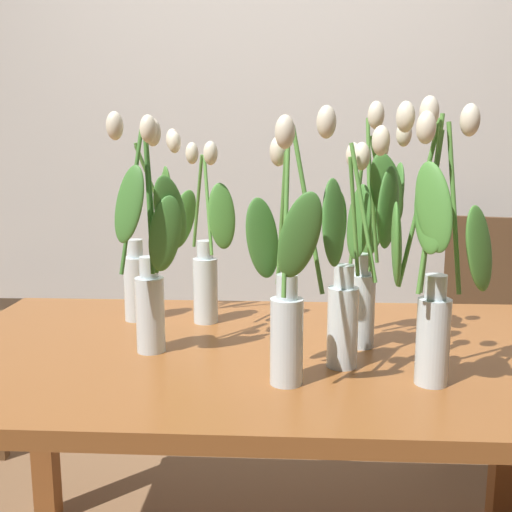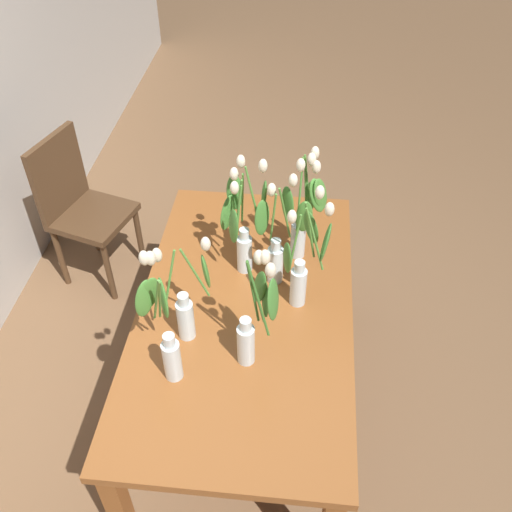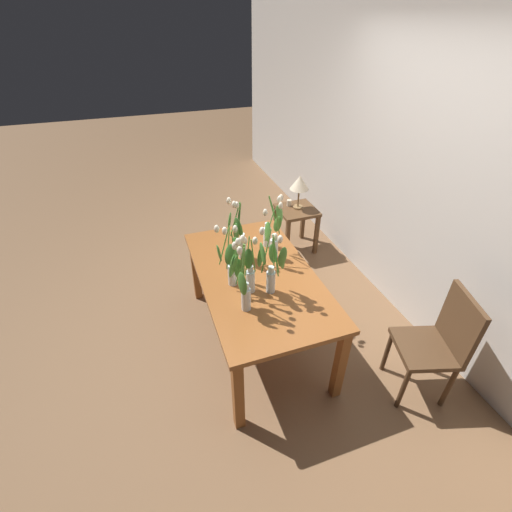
{
  "view_description": "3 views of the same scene",
  "coord_description": "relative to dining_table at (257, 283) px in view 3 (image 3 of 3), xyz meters",
  "views": [
    {
      "loc": [
        0.05,
        -1.39,
        1.22
      ],
      "look_at": [
        -0.02,
        0.01,
        0.97
      ],
      "focal_mm": 41.94,
      "sensor_mm": 36.0,
      "label": 1
    },
    {
      "loc": [
        -1.61,
        -0.21,
        2.52
      ],
      "look_at": [
        0.08,
        -0.04,
        0.96
      ],
      "focal_mm": 39.96,
      "sensor_mm": 36.0,
      "label": 2
    },
    {
      "loc": [
        2.11,
        -0.74,
        2.48
      ],
      "look_at": [
        0.09,
        -0.04,
        0.99
      ],
      "focal_mm": 24.75,
      "sensor_mm": 36.0,
      "label": 3
    }
  ],
  "objects": [
    {
      "name": "ground_plane",
      "position": [
        0.0,
        0.0,
        -0.65
      ],
      "size": [
        18.0,
        18.0,
        0.0
      ],
      "primitive_type": "plane",
      "color": "brown"
    },
    {
      "name": "room_wall_rear",
      "position": [
        0.0,
        1.52,
        0.7
      ],
      "size": [
        9.0,
        0.1,
        2.7
      ],
      "primitive_type": "cube",
      "color": "beige",
      "rests_on": "ground"
    },
    {
      "name": "dining_table",
      "position": [
        0.0,
        0.0,
        0.0
      ],
      "size": [
        1.6,
        0.9,
        0.74
      ],
      "color": "brown",
      "rests_on": "ground"
    },
    {
      "name": "tulip_vase_0",
      "position": [
        -0.18,
        0.21,
        0.26
      ],
      "size": [
        0.22,
        0.2,
        0.5
      ],
      "color": "silver",
      "rests_on": "dining_table"
    },
    {
      "name": "tulip_vase_1",
      "position": [
        -0.26,
        -0.06,
        0.31
      ],
      "size": [
        0.18,
        0.16,
        0.56
      ],
      "color": "silver",
      "rests_on": "dining_table"
    },
    {
      "name": "tulip_vase_2",
      "position": [
        0.06,
        -0.23,
        0.3
      ],
      "size": [
        0.22,
        0.19,
        0.56
      ],
      "color": "silver",
      "rests_on": "dining_table"
    },
    {
      "name": "tulip_vase_3",
      "position": [
        0.24,
        0.04,
        0.32
      ],
      "size": [
        0.21,
        0.22,
        0.58
      ],
      "color": "silver",
      "rests_on": "dining_table"
    },
    {
      "name": "tulip_vase_4",
      "position": [
        0.19,
        -0.11,
        0.28
      ],
      "size": [
        0.15,
        0.17,
        0.52
      ],
      "color": "silver",
      "rests_on": "dining_table"
    },
    {
      "name": "tulip_vase_5",
      "position": [
        0.34,
        -0.22,
        0.33
      ],
      "size": [
        0.22,
        0.16,
        0.58
      ],
      "color": "silver",
      "rests_on": "dining_table"
    },
    {
      "name": "tulip_vase_6",
      "position": [
        -0.34,
        0.25,
        0.28
      ],
      "size": [
        0.16,
        0.17,
        0.53
      ],
      "color": "silver",
      "rests_on": "dining_table"
    },
    {
      "name": "dining_chair",
      "position": [
        0.9,
        1.07,
        -0.12
      ],
      "size": [
        0.5,
        0.5,
        0.93
      ],
      "color": "#4C331E",
      "rests_on": "ground"
    },
    {
      "name": "side_table",
      "position": [
        -1.27,
        0.95,
        -0.22
      ],
      "size": [
        0.44,
        0.44,
        0.55
      ],
      "color": "brown",
      "rests_on": "ground"
    },
    {
      "name": "table_lamp",
      "position": [
        -1.29,
        0.97,
        0.21
      ],
      "size": [
        0.22,
        0.22,
        0.4
      ],
      "color": "olive",
      "rests_on": "side_table"
    },
    {
      "name": "pillar_candle",
      "position": [
        -1.37,
        0.89,
        -0.06
      ],
      "size": [
        0.06,
        0.06,
        0.07
      ],
      "primitive_type": "cylinder",
      "color": "beige",
      "rests_on": "side_table"
    }
  ]
}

